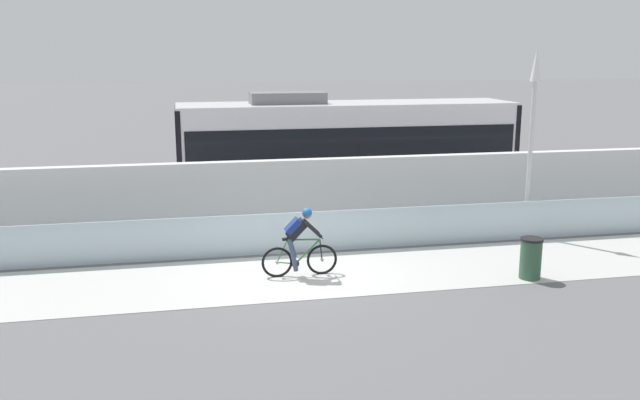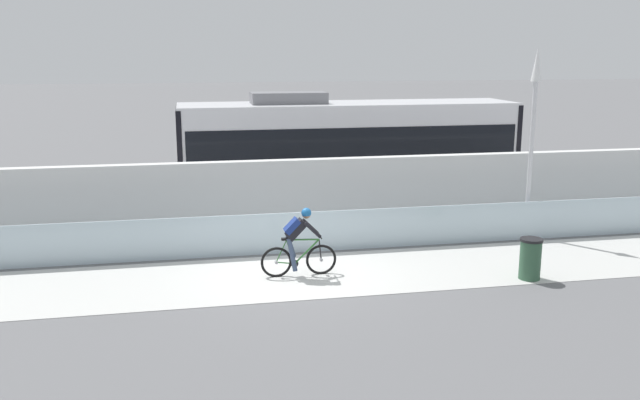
{
  "view_description": "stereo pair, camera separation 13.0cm",
  "coord_description": "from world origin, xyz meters",
  "px_view_note": "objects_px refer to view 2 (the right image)",
  "views": [
    {
      "loc": [
        -2.47,
        -14.66,
        5.09
      ],
      "look_at": [
        1.03,
        2.35,
        1.25
      ],
      "focal_mm": 37.86,
      "sensor_mm": 36.0,
      "label": 1
    },
    {
      "loc": [
        -2.35,
        -14.69,
        5.09
      ],
      "look_at": [
        1.03,
        2.35,
        1.25
      ],
      "focal_mm": 37.86,
      "sensor_mm": 36.0,
      "label": 2
    }
  ],
  "objects_px": {
    "lamp_post_antenna": "(533,119)",
    "trash_bin": "(530,259)",
    "cyclist_on_bike": "(298,243)",
    "tram": "(348,150)"
  },
  "relations": [
    {
      "from": "lamp_post_antenna",
      "to": "trash_bin",
      "type": "distance_m",
      "value": 4.73
    },
    {
      "from": "lamp_post_antenna",
      "to": "cyclist_on_bike",
      "type": "bearing_deg",
      "value": -162.51
    },
    {
      "from": "tram",
      "to": "lamp_post_antenna",
      "type": "bearing_deg",
      "value": -49.38
    },
    {
      "from": "cyclist_on_bike",
      "to": "lamp_post_antenna",
      "type": "distance_m",
      "value": 7.58
    },
    {
      "from": "tram",
      "to": "trash_bin",
      "type": "xyz_separation_m",
      "value": [
        2.33,
        -8.1,
        -1.41
      ]
    },
    {
      "from": "tram",
      "to": "lamp_post_antenna",
      "type": "relative_size",
      "value": 2.13
    },
    {
      "from": "cyclist_on_bike",
      "to": "trash_bin",
      "type": "bearing_deg",
      "value": -13.68
    },
    {
      "from": "tram",
      "to": "cyclist_on_bike",
      "type": "height_order",
      "value": "tram"
    },
    {
      "from": "tram",
      "to": "trash_bin",
      "type": "distance_m",
      "value": 8.55
    },
    {
      "from": "tram",
      "to": "cyclist_on_bike",
      "type": "relative_size",
      "value": 6.25
    }
  ]
}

